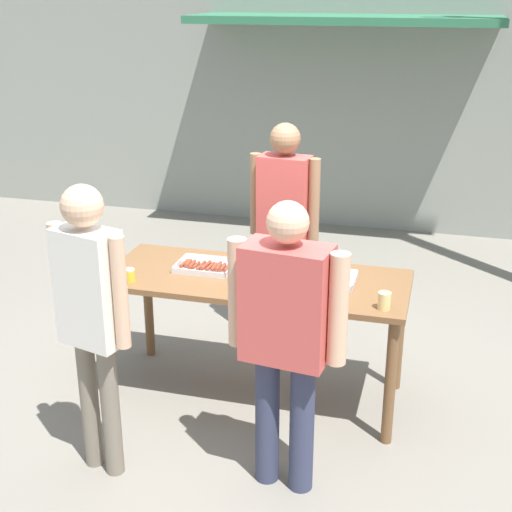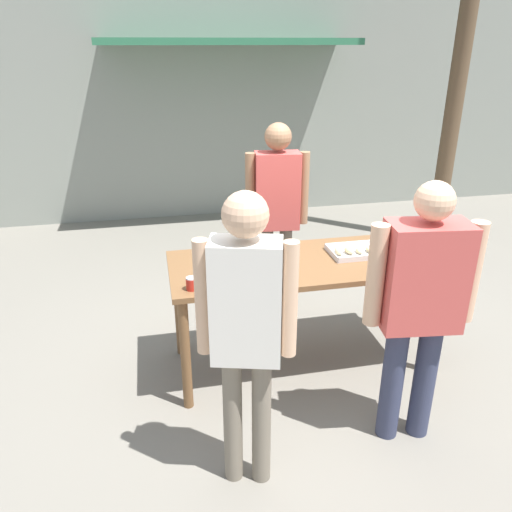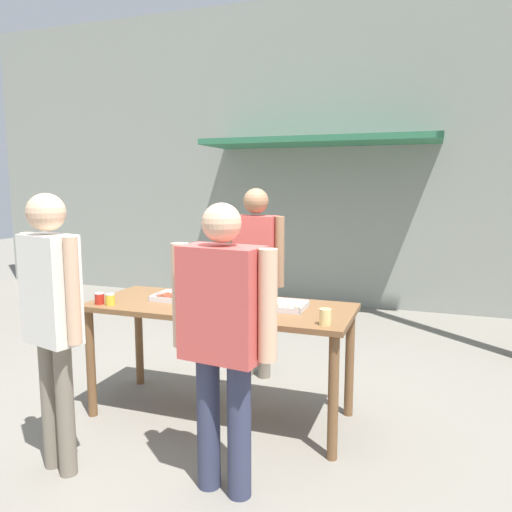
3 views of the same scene
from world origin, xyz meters
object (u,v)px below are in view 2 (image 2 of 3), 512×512
Objects in this scene: food_tray_buns at (358,251)px; food_tray_sausages at (256,260)px; condiment_jar_mustard at (191,284)px; person_server_behind_table at (277,204)px; beer_cup at (436,259)px; person_customer_holding_hotdog at (246,320)px; condiment_jar_ketchup at (206,282)px; person_customer_with_cup at (421,298)px.

food_tray_sausages is at bearing 179.74° from food_tray_buns.
condiment_jar_mustard is 1.46m from person_server_behind_table.
beer_cup reaches higher than food_tray_sausages.
beer_cup is 0.06× the size of person_customer_holding_hotdog.
food_tray_buns is 1.35m from condiment_jar_mustard.
person_server_behind_table is (0.87, 1.16, 0.13)m from condiment_jar_mustard.
condiment_jar_ketchup is 1.40m from person_server_behind_table.
person_server_behind_table reaches higher than beer_cup.
person_customer_with_cup reaches higher than food_tray_buns.
food_tray_buns is 1.26m from condiment_jar_ketchup.
food_tray_buns is at bearing -0.26° from food_tray_sausages.
person_server_behind_table is (0.36, 0.82, 0.16)m from food_tray_sausages.
beer_cup is (0.45, -0.34, 0.03)m from food_tray_buns.
beer_cup reaches higher than condiment_jar_mustard.
person_customer_holding_hotdog is (0.12, -0.75, 0.13)m from condiment_jar_ketchup.
food_tray_sausages is at bearing 40.30° from condiment_jar_ketchup.
condiment_jar_mustard is 0.05× the size of person_customer_holding_hotdog.
condiment_jar_ketchup is at bearing -65.46° from person_customer_holding_hotdog.
condiment_jar_mustard is at bearing -165.35° from food_tray_buns.
food_tray_sausages is 0.54m from condiment_jar_ketchup.
beer_cup is at bearing -120.02° from person_customer_with_cup.
food_tray_buns is 0.95m from person_customer_with_cup.
condiment_jar_ketchup is 0.81× the size of beer_cup.
person_server_behind_table is (0.77, 1.17, 0.13)m from condiment_jar_ketchup.
person_server_behind_table reaches higher than food_tray_buns.
food_tray_sausages is 1.24m from person_customer_with_cup.
condiment_jar_mustard and condiment_jar_ketchup have the same top height.
food_tray_sausages is 3.57× the size of beer_cup.
condiment_jar_ketchup is 0.77m from person_customer_holding_hotdog.
condiment_jar_ketchup reaches higher than food_tray_sausages.
food_tray_buns is 0.27× the size of person_customer_with_cup.
food_tray_buns is 0.26× the size of person_customer_holding_hotdog.
person_customer_holding_hotdog reaches higher than person_customer_with_cup.
person_customer_with_cup reaches higher than beer_cup.
condiment_jar_mustard is (-0.51, -0.35, 0.03)m from food_tray_sausages.
beer_cup is at bearing -138.41° from person_customer_holding_hotdog.
food_tray_buns is 5.20× the size of condiment_jar_ketchup.
condiment_jar_ketchup is 0.05× the size of person_customer_with_cup.
person_server_behind_table is at bearing 53.22° from condiment_jar_mustard.
food_tray_sausages is at bearing -89.27° from person_customer_holding_hotdog.
beer_cup is (1.76, 0.00, 0.01)m from condiment_jar_mustard.
condiment_jar_mustard is (-1.31, -0.34, 0.02)m from food_tray_buns.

